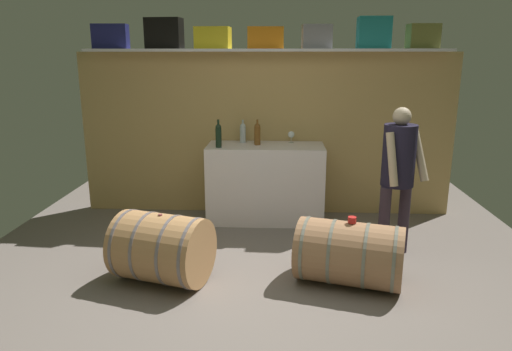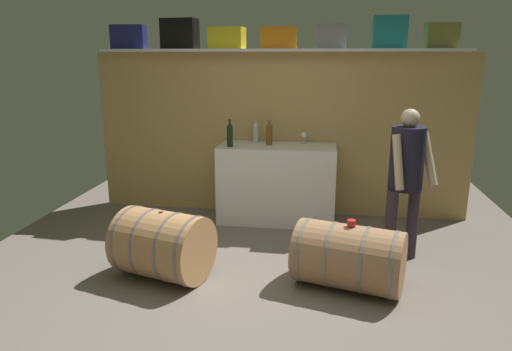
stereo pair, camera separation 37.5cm
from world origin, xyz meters
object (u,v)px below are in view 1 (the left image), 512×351
Objects in this scene: work_cabinet at (265,183)px; wine_glass at (291,135)px; wine_bottle_dark at (219,135)px; tasting_cup at (352,220)px; wine_barrel_far at (162,248)px; winemaker_pouring at (399,167)px; toolcase_black at (164,33)px; wine_barrel_near at (349,253)px; toolcase_grey at (317,37)px; toolcase_teal at (374,33)px; toolcase_yellow at (213,38)px; toolcase_orange at (265,38)px; wine_bottle_amber at (257,134)px; toolcase_olive at (423,36)px; wine_bottle_clear at (243,132)px; toolcase_navy at (111,37)px.

wine_glass reaches higher than work_cabinet.
tasting_cup is (1.35, -1.50, -0.49)m from wine_bottle_dark.
wine_glass is at bearing 29.33° from work_cabinet.
wine_barrel_far is 2.41m from winemaker_pouring.
wine_barrel_near is (2.02, -1.87, -1.96)m from toolcase_black.
toolcase_grey is 0.33× the size of wine_barrel_near.
toolcase_black is 1.14× the size of toolcase_teal.
toolcase_yellow reaches higher than tasting_cup.
work_cabinet is (0.02, -0.21, -1.72)m from toolcase_orange.
wine_bottle_amber is 2.03m from wine_barrel_far.
toolcase_teal is 0.57m from toolcase_olive.
work_cabinet is 9.68× the size of wine_glass.
toolcase_grey is (0.61, 0.00, 0.01)m from toolcase_orange.
work_cabinet is 4.60× the size of wine_bottle_amber.
wine_glass is at bearing 105.17° from tasting_cup.
winemaker_pouring is at bearing -20.63° from toolcase_black.
toolcase_grey is 0.99× the size of toolcase_olive.
work_cabinet is 0.69m from wine_bottle_clear.
wine_barrel_near is (0.82, -1.87, -1.91)m from toolcase_orange.
toolcase_olive is at bearing -143.35° from winemaker_pouring.
toolcase_grey is 2.35× the size of wine_glass.
toolcase_orange is at bearing 94.58° from work_cabinet.
toolcase_yellow is 1.18× the size of toolcase_olive.
toolcase_navy is 3.79m from wine_barrel_near.
wine_bottle_amber is (-1.92, -0.19, -1.13)m from toolcase_olive.
toolcase_yellow is (1.24, 0.00, -0.02)m from toolcase_navy.
toolcase_yellow is 0.27× the size of winemaker_pouring.
toolcase_teal is 1.13× the size of wine_bottle_dark.
toolcase_navy is 2.84× the size of wine_glass.
wine_bottle_dark is at bearing 132.14° from tasting_cup.
wine_bottle_amber is (-0.69, -0.19, -1.13)m from toolcase_grey.
toolcase_orange is (1.21, 0.00, -0.05)m from toolcase_black.
toolcase_yellow is 1.10× the size of toolcase_teal.
wine_bottle_dark is at bearing -163.91° from toolcase_grey.
toolcase_orange is at bearing -2.91° from toolcase_navy.
work_cabinet is at bearing -150.67° from wine_glass.
tasting_cup is at bearing -101.67° from toolcase_teal.
wine_bottle_amber is (0.19, -0.15, 0.01)m from wine_bottle_clear.
toolcase_navy reaches higher than work_cabinet.
wine_bottle_clear is 0.24m from wine_bottle_amber.
wine_bottle_clear is 1.95× the size of wine_glass.
toolcase_teal is 1.79m from winemaker_pouring.
toolcase_navy is at bearing -175.47° from toolcase_black.
toolcase_black is (0.65, 0.00, 0.03)m from toolcase_navy.
work_cabinet is 0.93× the size of winemaker_pouring.
wine_bottle_dark is 1.16× the size of wine_bottle_clear.
wine_bottle_dark is at bearing -148.05° from toolcase_orange.
toolcase_navy is at bearing 177.97° from toolcase_grey.
toolcase_grey is at bearing 7.87° from wine_glass.
toolcase_yellow is at bearing 99.65° from wine_barrel_far.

